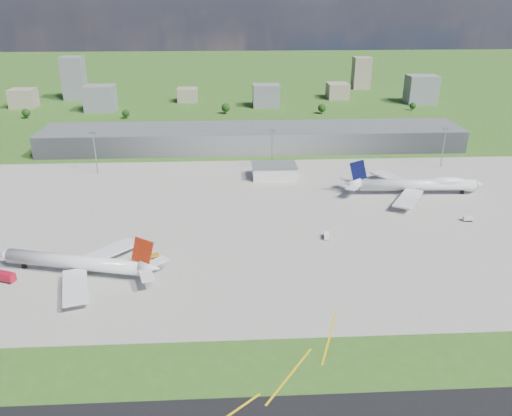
{
  "coord_description": "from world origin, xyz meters",
  "views": [
    {
      "loc": [
        -16.04,
        -186.78,
        103.25
      ],
      "look_at": [
        -4.54,
        32.65,
        9.0
      ],
      "focal_mm": 35.0,
      "sensor_mm": 36.0,
      "label": 1
    }
  ],
  "objects_px": {
    "airliner_red_twin": "(80,263)",
    "van_white_near": "(327,236)",
    "van_white_far": "(468,219)",
    "airliner_blue_quad": "(417,185)",
    "fire_truck": "(5,277)",
    "tug_yellow": "(154,256)"
  },
  "relations": [
    {
      "from": "airliner_red_twin",
      "to": "fire_truck",
      "type": "relative_size",
      "value": 7.73
    },
    {
      "from": "tug_yellow",
      "to": "van_white_near",
      "type": "xyz_separation_m",
      "value": [
        76.67,
        14.43,
        0.33
      ]
    },
    {
      "from": "tug_yellow",
      "to": "van_white_far",
      "type": "xyz_separation_m",
      "value": [
        150.03,
        29.67,
        0.26
      ]
    },
    {
      "from": "airliner_red_twin",
      "to": "van_white_far",
      "type": "height_order",
      "value": "airliner_red_twin"
    },
    {
      "from": "airliner_blue_quad",
      "to": "tug_yellow",
      "type": "height_order",
      "value": "airliner_blue_quad"
    },
    {
      "from": "fire_truck",
      "to": "van_white_near",
      "type": "relative_size",
      "value": 1.68
    },
    {
      "from": "airliner_red_twin",
      "to": "airliner_blue_quad",
      "type": "bearing_deg",
      "value": -140.72
    },
    {
      "from": "airliner_red_twin",
      "to": "van_white_near",
      "type": "relative_size",
      "value": 13.01
    },
    {
      "from": "airliner_red_twin",
      "to": "van_white_near",
      "type": "height_order",
      "value": "airliner_red_twin"
    },
    {
      "from": "van_white_far",
      "to": "airliner_red_twin",
      "type": "bearing_deg",
      "value": -163.04
    },
    {
      "from": "van_white_far",
      "to": "fire_truck",
      "type": "bearing_deg",
      "value": -163.78
    },
    {
      "from": "airliner_blue_quad",
      "to": "van_white_near",
      "type": "xyz_separation_m",
      "value": [
        -60.35,
        -52.25,
        -4.35
      ]
    },
    {
      "from": "airliner_blue_quad",
      "to": "tug_yellow",
      "type": "distance_m",
      "value": 152.45
    },
    {
      "from": "van_white_near",
      "to": "airliner_blue_quad",
      "type": "bearing_deg",
      "value": -40.49
    },
    {
      "from": "van_white_far",
      "to": "airliner_blue_quad",
      "type": "bearing_deg",
      "value": 113.12
    },
    {
      "from": "van_white_near",
      "to": "fire_truck",
      "type": "bearing_deg",
      "value": 111.5
    },
    {
      "from": "airliner_red_twin",
      "to": "van_white_near",
      "type": "xyz_separation_m",
      "value": [
        104.1,
        26.44,
        -3.81
      ]
    },
    {
      "from": "airliner_blue_quad",
      "to": "tug_yellow",
      "type": "xyz_separation_m",
      "value": [
        -137.02,
        -66.68,
        -4.68
      ]
    },
    {
      "from": "airliner_red_twin",
      "to": "tug_yellow",
      "type": "relative_size",
      "value": 16.12
    },
    {
      "from": "fire_truck",
      "to": "tug_yellow",
      "type": "relative_size",
      "value": 2.09
    },
    {
      "from": "fire_truck",
      "to": "tug_yellow",
      "type": "distance_m",
      "value": 57.76
    },
    {
      "from": "van_white_near",
      "to": "van_white_far",
      "type": "bearing_deg",
      "value": -69.65
    }
  ]
}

